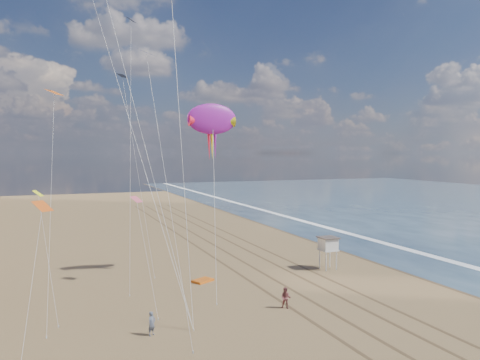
% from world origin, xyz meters
% --- Properties ---
extents(wet_sand, '(260.00, 260.00, 0.00)m').
position_xyz_m(wet_sand, '(19.00, 40.00, 0.00)').
color(wet_sand, '#42301E').
rests_on(wet_sand, ground).
extents(foam, '(260.00, 260.00, 0.00)m').
position_xyz_m(foam, '(23.20, 40.00, 0.00)').
color(foam, white).
rests_on(foam, ground).
extents(tracks, '(7.68, 120.00, 0.01)m').
position_xyz_m(tracks, '(2.55, 30.00, 0.01)').
color(tracks, brown).
rests_on(tracks, ground).
extents(lifeguard_stand, '(1.90, 1.90, 3.42)m').
position_xyz_m(lifeguard_stand, '(8.28, 23.50, 2.64)').
color(lifeguard_stand, silver).
rests_on(lifeguard_stand, ground).
extents(grounded_kite, '(2.29, 2.01, 0.22)m').
position_xyz_m(grounded_kite, '(-5.45, 23.76, 0.11)').
color(grounded_kite, '#DC5F12').
rests_on(grounded_kite, ground).
extents(show_kite, '(4.79, 5.15, 18.49)m').
position_xyz_m(show_kite, '(-3.75, 25.94, 15.58)').
color(show_kite, '#9A189D').
rests_on(show_kite, ground).
extents(kite_flyer_a, '(0.71, 0.66, 1.62)m').
position_xyz_m(kite_flyer_a, '(-12.52, 12.41, 0.81)').
color(kite_flyer_a, slate).
rests_on(kite_flyer_a, ground).
extents(kite_flyer_b, '(1.04, 1.02, 1.69)m').
position_xyz_m(kite_flyer_b, '(-1.65, 13.92, 0.85)').
color(kite_flyer_b, brown).
rests_on(kite_flyer_b, ground).
extents(small_kites, '(10.30, 17.86, 18.55)m').
position_xyz_m(small_kites, '(-14.44, 24.54, 16.37)').
color(small_kites, '#DD5A12').
rests_on(small_kites, ground).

